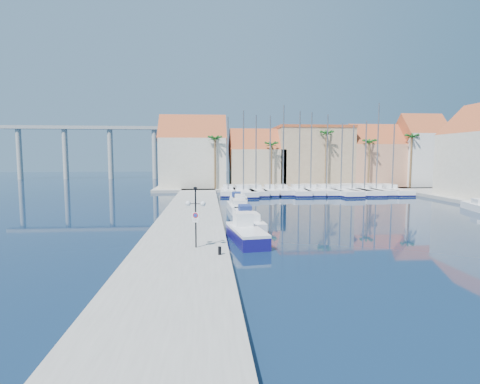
# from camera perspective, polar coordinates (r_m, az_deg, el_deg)

# --- Properties ---
(ground) EXTENTS (260.00, 260.00, 0.00)m
(ground) POSITION_cam_1_polar(r_m,az_deg,el_deg) (25.93, 11.63, -8.71)
(ground) COLOR black
(ground) RESTS_ON ground
(quay_west) EXTENTS (6.00, 77.00, 0.50)m
(quay_west) POSITION_cam_1_polar(r_m,az_deg,el_deg) (38.10, -7.48, -3.69)
(quay_west) COLOR gray
(quay_west) RESTS_ON ground
(shore_north) EXTENTS (54.00, 16.00, 0.50)m
(shore_north) POSITION_cam_1_polar(r_m,az_deg,el_deg) (74.36, 8.54, 0.78)
(shore_north) COLOR gray
(shore_north) RESTS_ON ground
(lamp_post) EXTENTS (1.30, 0.56, 3.88)m
(lamp_post) POSITION_cam_1_polar(r_m,az_deg,el_deg) (23.82, -6.79, -2.42)
(lamp_post) COLOR black
(lamp_post) RESTS_ON quay_west
(bollard) EXTENTS (0.20, 0.20, 0.49)m
(bollard) POSITION_cam_1_polar(r_m,az_deg,el_deg) (22.39, -3.12, -8.91)
(bollard) COLOR black
(bollard) RESTS_ON quay_west
(fishing_boat) EXTENTS (2.74, 6.06, 2.04)m
(fishing_boat) POSITION_cam_1_polar(r_m,az_deg,el_deg) (27.71, 0.93, -6.23)
(fishing_boat) COLOR navy
(fishing_boat) RESTS_ON ground
(motorboat_west_0) EXTENTS (2.41, 6.36, 1.40)m
(motorboat_west_0) POSITION_cam_1_polar(r_m,az_deg,el_deg) (33.16, 1.37, -4.58)
(motorboat_west_0) COLOR white
(motorboat_west_0) RESTS_ON ground
(motorboat_west_1) EXTENTS (1.80, 5.43, 1.40)m
(motorboat_west_1) POSITION_cam_1_polar(r_m,az_deg,el_deg) (38.07, 0.68, -3.26)
(motorboat_west_1) COLOR white
(motorboat_west_1) RESTS_ON ground
(motorboat_west_2) EXTENTS (2.32, 6.55, 1.40)m
(motorboat_west_2) POSITION_cam_1_polar(r_m,az_deg,el_deg) (42.96, -0.29, -2.26)
(motorboat_west_2) COLOR white
(motorboat_west_2) RESTS_ON ground
(motorboat_west_3) EXTENTS (2.38, 5.96, 1.40)m
(motorboat_west_3) POSITION_cam_1_polar(r_m,az_deg,el_deg) (48.35, -0.01, -1.38)
(motorboat_west_3) COLOR white
(motorboat_west_3) RESTS_ON ground
(motorboat_west_4) EXTENTS (2.22, 5.43, 1.40)m
(motorboat_west_4) POSITION_cam_1_polar(r_m,az_deg,el_deg) (51.82, -0.54, -0.92)
(motorboat_west_4) COLOR white
(motorboat_west_4) RESTS_ON ground
(motorboat_east_1) EXTENTS (2.63, 5.19, 1.40)m
(motorboat_east_1) POSITION_cam_1_polar(r_m,az_deg,el_deg) (51.56, 32.46, -1.82)
(motorboat_east_1) COLOR white
(motorboat_east_1) RESTS_ON ground
(sailboat_0) EXTENTS (2.87, 9.08, 12.47)m
(sailboat_0) POSITION_cam_1_polar(r_m,az_deg,el_deg) (60.50, -1.82, 0.09)
(sailboat_0) COLOR white
(sailboat_0) RESTS_ON ground
(sailboat_1) EXTENTS (3.78, 12.05, 13.45)m
(sailboat_1) POSITION_cam_1_polar(r_m,az_deg,el_deg) (60.24, 0.43, 0.04)
(sailboat_1) COLOR white
(sailboat_1) RESTS_ON ground
(sailboat_2) EXTENTS (3.09, 10.50, 12.82)m
(sailboat_2) POSITION_cam_1_polar(r_m,az_deg,el_deg) (61.28, 2.35, 0.14)
(sailboat_2) COLOR white
(sailboat_2) RESTS_ON ground
(sailboat_3) EXTENTS (2.91, 8.71, 12.70)m
(sailboat_3) POSITION_cam_1_polar(r_m,az_deg,el_deg) (61.24, 4.52, 0.16)
(sailboat_3) COLOR white
(sailboat_3) RESTS_ON ground
(sailboat_4) EXTENTS (2.51, 8.61, 14.39)m
(sailboat_4) POSITION_cam_1_polar(r_m,az_deg,el_deg) (61.85, 6.45, 0.22)
(sailboat_4) COLOR white
(sailboat_4) RESTS_ON ground
(sailboat_5) EXTENTS (3.16, 10.00, 13.39)m
(sailboat_5) POSITION_cam_1_polar(r_m,az_deg,el_deg) (61.83, 8.87, 0.14)
(sailboat_5) COLOR white
(sailboat_5) RESTS_ON ground
(sailboat_6) EXTENTS (3.13, 10.40, 13.29)m
(sailboat_6) POSITION_cam_1_polar(r_m,az_deg,el_deg) (62.86, 10.57, 0.20)
(sailboat_6) COLOR white
(sailboat_6) RESTS_ON ground
(sailboat_7) EXTENTS (2.88, 10.01, 12.95)m
(sailboat_7) POSITION_cam_1_polar(r_m,az_deg,el_deg) (63.30, 12.83, 0.19)
(sailboat_7) COLOR white
(sailboat_7) RESTS_ON ground
(sailboat_8) EXTENTS (4.06, 11.93, 11.45)m
(sailboat_8) POSITION_cam_1_polar(r_m,az_deg,el_deg) (63.19, 14.84, 0.10)
(sailboat_8) COLOR white
(sailboat_8) RESTS_ON ground
(sailboat_9) EXTENTS (3.66, 11.11, 11.31)m
(sailboat_9) POSITION_cam_1_polar(r_m,az_deg,el_deg) (65.00, 16.45, 0.21)
(sailboat_9) COLOR white
(sailboat_9) RESTS_ON ground
(sailboat_10) EXTENTS (3.55, 11.89, 12.03)m
(sailboat_10) POSITION_cam_1_polar(r_m,az_deg,el_deg) (65.63, 18.21, 0.21)
(sailboat_10) COLOR white
(sailboat_10) RESTS_ON ground
(sailboat_11) EXTENTS (3.04, 11.15, 14.90)m
(sailboat_11) POSITION_cam_1_polar(r_m,az_deg,el_deg) (66.56, 19.79, 0.26)
(sailboat_11) COLOR white
(sailboat_11) RESTS_ON ground
(sailboat_12) EXTENTS (3.07, 10.47, 11.54)m
(sailboat_12) POSITION_cam_1_polar(r_m,az_deg,el_deg) (67.09, 21.90, 0.20)
(sailboat_12) COLOR white
(sailboat_12) RESTS_ON ground
(building_0) EXTENTS (12.30, 9.00, 13.50)m
(building_0) POSITION_cam_1_polar(r_m,az_deg,el_deg) (71.13, -7.14, 5.64)
(building_0) COLOR beige
(building_0) RESTS_ON shore_north
(building_1) EXTENTS (10.30, 8.00, 11.00)m
(building_1) POSITION_cam_1_polar(r_m,az_deg,el_deg) (71.68, 2.53, 4.70)
(building_1) COLOR tan
(building_1) RESTS_ON shore_north
(building_2) EXTENTS (14.20, 10.20, 11.50)m
(building_2) POSITION_cam_1_polar(r_m,az_deg,el_deg) (74.87, 10.85, 5.37)
(building_2) COLOR tan
(building_2) RESTS_ON shore_north
(building_3) EXTENTS (10.30, 8.00, 12.00)m
(building_3) POSITION_cam_1_polar(r_m,az_deg,el_deg) (78.05, 19.59, 4.86)
(building_3) COLOR tan
(building_3) RESTS_ON shore_north
(building_4) EXTENTS (8.30, 8.00, 14.00)m
(building_4) POSITION_cam_1_polar(r_m,az_deg,el_deg) (81.32, 25.72, 5.43)
(building_4) COLOR white
(building_4) RESTS_ON shore_north
(palm_0) EXTENTS (2.60, 2.60, 10.15)m
(palm_0) POSITION_cam_1_polar(r_m,az_deg,el_deg) (66.15, -3.84, 7.90)
(palm_0) COLOR brown
(palm_0) RESTS_ON shore_north
(palm_1) EXTENTS (2.60, 2.60, 9.15)m
(palm_1) POSITION_cam_1_polar(r_m,az_deg,el_deg) (67.05, 4.81, 7.05)
(palm_1) COLOR brown
(palm_1) RESTS_ON shore_north
(palm_2) EXTENTS (2.60, 2.60, 11.15)m
(palm_2) POSITION_cam_1_polar(r_m,az_deg,el_deg) (69.51, 13.06, 8.43)
(palm_2) COLOR brown
(palm_2) RESTS_ON shore_north
(palm_3) EXTENTS (2.60, 2.60, 9.65)m
(palm_3) POSITION_cam_1_polar(r_m,az_deg,el_deg) (72.30, 19.13, 7.03)
(palm_3) COLOR brown
(palm_3) RESTS_ON shore_north
(palm_4) EXTENTS (2.60, 2.60, 10.65)m
(palm_4) POSITION_cam_1_polar(r_m,az_deg,el_deg) (75.92, 24.72, 7.46)
(palm_4) COLOR brown
(palm_4) RESTS_ON shore_north
(viaduct) EXTENTS (48.00, 2.20, 14.45)m
(viaduct) POSITION_cam_1_polar(r_m,az_deg,el_deg) (110.82, -21.75, 7.16)
(viaduct) COLOR #9E9E99
(viaduct) RESTS_ON ground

